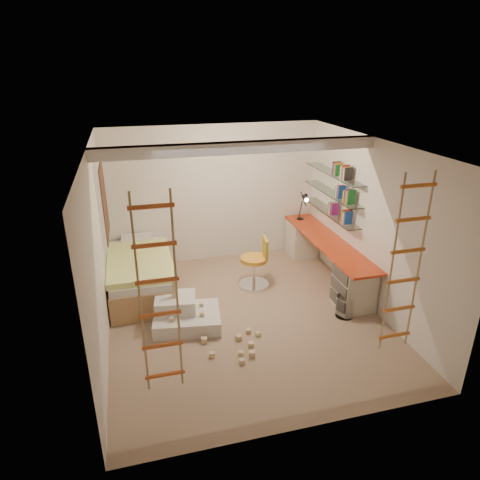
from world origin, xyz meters
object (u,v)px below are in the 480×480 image
object	(u,v)px
desk	(325,258)
play_platform	(184,314)
swivel_chair	(255,269)
bed	(141,273)

from	to	relation	value
desk	play_platform	distance (m)	2.78
swivel_chair	play_platform	distance (m)	1.61
desk	play_platform	bearing A→B (deg)	-162.72
swivel_chair	desk	bearing A→B (deg)	-1.44
desk	bed	xyz separation A→B (m)	(-3.20, 0.36, -0.07)
desk	swivel_chair	xyz separation A→B (m)	(-1.29, 0.03, -0.07)
desk	swivel_chair	size ratio (longest dim) A/B	3.13
desk	play_platform	xyz separation A→B (m)	(-2.64, -0.82, -0.24)
bed	swivel_chair	world-z (taller)	swivel_chair
bed	swivel_chair	size ratio (longest dim) A/B	2.24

